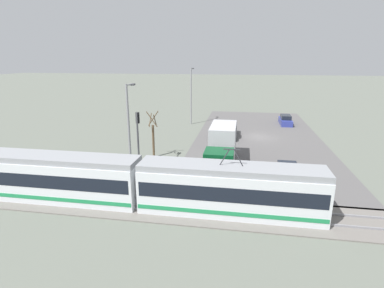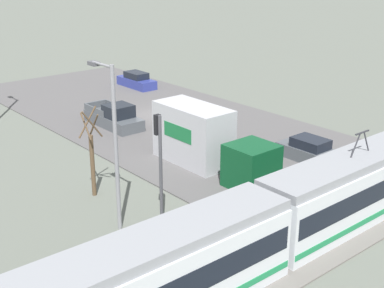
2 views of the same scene
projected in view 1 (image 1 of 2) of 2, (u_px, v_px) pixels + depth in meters
name	position (u px, v px, depth m)	size (l,w,h in m)	color
ground_plane	(258.00, 137.00, 40.21)	(320.00, 320.00, 0.00)	#60665B
road_surface	(258.00, 137.00, 40.20)	(16.19, 38.41, 0.08)	#565454
rail_bed	(271.00, 216.00, 20.17)	(65.51, 4.40, 0.22)	slate
light_rail_tram	(140.00, 184.00, 21.16)	(25.11, 2.57, 4.54)	silver
box_truck	(222.00, 147.00, 29.66)	(2.54, 8.98, 3.69)	#0C4723
pickup_truck	(229.00, 132.00, 40.15)	(2.08, 5.52, 1.82)	#4C5156
sedan_car_0	(288.00, 174.00, 25.77)	(1.86, 4.28, 1.46)	#4C5156
sedan_car_1	(285.00, 120.00, 47.73)	(1.73, 4.62, 1.49)	navy
traffic_light_pole	(138.00, 136.00, 25.87)	(0.28, 0.47, 5.85)	#47474C
street_tree	(153.00, 137.00, 31.68)	(1.18, 0.98, 5.00)	brown
street_lamp_near_crossing	(191.00, 92.00, 47.23)	(0.36, 1.95, 8.87)	gray
street_lamp_mid_block	(129.00, 122.00, 27.44)	(0.36, 1.95, 8.09)	gray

